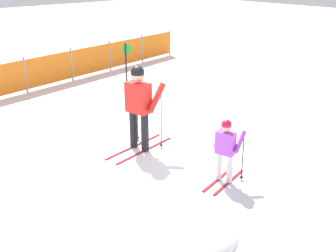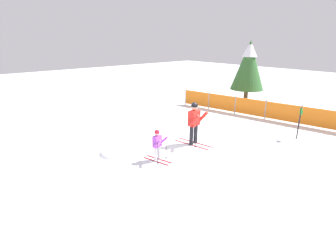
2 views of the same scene
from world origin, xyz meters
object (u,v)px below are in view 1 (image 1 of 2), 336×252
Objects in this scene: trail_marker at (126,61)px; skier_adult at (139,100)px; safety_fence at (50,69)px; skier_child at (226,146)px.

skier_adult is at bearing -123.78° from trail_marker.
safety_fence is 2.38m from trail_marker.
safety_fence is at bearing 131.11° from trail_marker.
trail_marker reaches higher than skier_child.
safety_fence is (0.70, 7.47, -0.14)m from skier_child.
skier_adult reaches higher than skier_child.
trail_marker is at bearing -48.89° from safety_fence.
skier_child is 6.13m from trail_marker.
skier_child is 7.51m from safety_fence.
skier_child is 0.10× the size of safety_fence.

